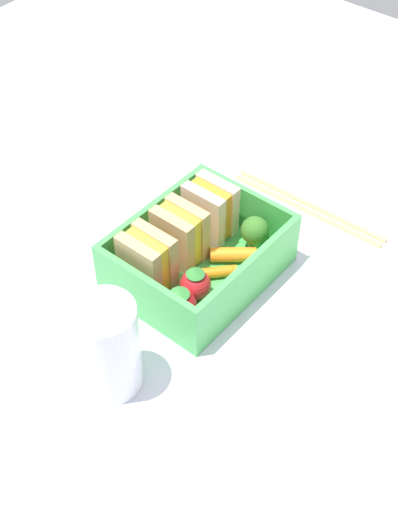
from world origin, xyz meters
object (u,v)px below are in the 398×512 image
Objects in this scene: sandwich_center at (210,209)px; drinking_glass at (107,347)px; carrot_stick_left at (233,255)px; folded_napkin at (338,320)px; carrot_stick_far_left at (216,272)px; chopstick_pair at (308,205)px; sandwich_center_left at (180,234)px; sandwich_left at (147,261)px; broccoli_floret at (255,231)px; strawberry_left at (180,305)px; strawberry_far_left at (195,284)px.

drinking_glass is (-19.17, -4.52, 0.55)cm from sandwich_center.
carrot_stick_left reaches higher than folded_napkin.
carrot_stick_left is 0.32× the size of folded_napkin.
carrot_stick_far_left is 15.37cm from chopstick_pair.
chopstick_pair is (15.34, -5.23, -3.79)cm from sandwich_center_left.
sandwich_left is 10.78cm from drinking_glass.
broccoli_floret is 10.27cm from chopstick_pair.
broccoli_floret is 11.92cm from folded_napkin.
folded_napkin is at bearing -48.74° from strawberry_left.
sandwich_center is 1.29× the size of carrot_stick_left.
folded_napkin is at bearing -59.48° from strawberry_far_left.
chopstick_pair is (15.29, -0.77, -1.39)cm from carrot_stick_far_left.
sandwich_center_left is 0.63× the size of drinking_glass.
drinking_glass is at bearing -166.72° from sandwich_center.
sandwich_center_left is 7.49cm from broccoli_floret.
strawberry_left is (-1.31, -5.12, -1.25)cm from sandwich_left.
drinking_glass reaches higher than strawberry_far_left.
sandwich_left is 1.42× the size of carrot_stick_far_left.
sandwich_center_left is at bearing 40.45° from strawberry_left.
strawberry_left is 0.98× the size of broccoli_floret.
strawberry_left is 0.90× the size of carrot_stick_far_left.
drinking_glass is (-8.47, 0.59, 1.80)cm from strawberry_left.
strawberry_far_left is at bearing 120.52° from folded_napkin.
sandwich_center is 6.87cm from carrot_stick_far_left.
carrot_stick_far_left is at bearing 6.29° from strawberry_left.
strawberry_left reaches higher than chopstick_pair.
strawberry_left is 1.04× the size of strawberry_far_left.
strawberry_left is 21.49cm from chopstick_pair.
sandwich_center_left is 1.00× the size of sandwich_center.
sandwich_center_left is 1.54× the size of broccoli_floret.
broccoli_floret is at bearing -2.66° from strawberry_far_left.
chopstick_pair reaches higher than folded_napkin.
sandwich_left is 5.00cm from strawberry_far_left.
sandwich_center is 1.64× the size of strawberry_far_left.
sandwich_center_left is 16.64cm from chopstick_pair.
carrot_stick_left is 12.60cm from chopstick_pair.
sandwich_center_left is at bearing 55.61° from strawberry_far_left.
broccoli_floret is at bearing 81.04° from folded_napkin.
sandwich_center is 0.42× the size of folded_napkin.
chopstick_pair is (20.03, -5.23, -3.79)cm from sandwich_left.
folded_napkin is (-1.78, -11.31, -3.29)cm from broccoli_floret.
carrot_stick_left is (2.82, 0.00, 0.20)cm from carrot_stick_far_left.
sandwich_center is at bearing 153.84° from chopstick_pair.
carrot_stick_left is 17.55cm from drinking_glass.
carrot_stick_far_left is at bearing 1.95° from strawberry_far_left.
strawberry_far_left is 0.25× the size of folded_napkin.
chopstick_pair is at bearing 43.72° from folded_napkin.
sandwich_center reaches higher than carrot_stick_left.
strawberry_left reaches higher than carrot_stick_far_left.
sandwich_center is 16.77cm from folded_napkin.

